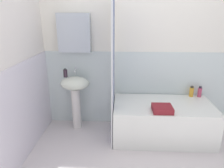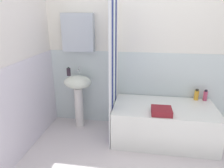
% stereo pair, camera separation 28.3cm
% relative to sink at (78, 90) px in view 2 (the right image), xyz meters
% --- Properties ---
extents(wall_back_tiled, '(3.60, 0.18, 2.40)m').
position_rel_sink_xyz_m(wall_back_tiled, '(0.98, 0.23, 0.51)').
color(wall_back_tiled, white).
rests_on(wall_back_tiled, ground_plane).
extents(wall_left_tiled, '(0.07, 1.81, 2.40)m').
position_rel_sink_xyz_m(wall_left_tiled, '(-0.52, -0.69, 0.49)').
color(wall_left_tiled, silver).
rests_on(wall_left_tiled, ground_plane).
extents(sink, '(0.44, 0.34, 0.85)m').
position_rel_sink_xyz_m(sink, '(0.00, 0.00, 0.00)').
color(sink, silver).
rests_on(sink, ground_plane).
extents(faucet, '(0.03, 0.12, 0.12)m').
position_rel_sink_xyz_m(faucet, '(0.00, 0.08, 0.29)').
color(faucet, silver).
rests_on(faucet, sink).
extents(soap_dispenser, '(0.06, 0.06, 0.14)m').
position_rel_sink_xyz_m(soap_dispenser, '(-0.13, -0.01, 0.29)').
color(soap_dispenser, '#31232E').
rests_on(soap_dispenser, sink).
extents(bathtub, '(1.41, 0.76, 0.53)m').
position_rel_sink_xyz_m(bathtub, '(1.31, -0.19, -0.36)').
color(bathtub, white).
rests_on(bathtub, ground_plane).
extents(shower_curtain, '(0.01, 0.76, 2.00)m').
position_rel_sink_xyz_m(shower_curtain, '(0.59, -0.19, 0.38)').
color(shower_curtain, white).
rests_on(shower_curtain, ground_plane).
extents(shampoo_bottle, '(0.06, 0.06, 0.17)m').
position_rel_sink_xyz_m(shampoo_bottle, '(1.92, 0.12, -0.02)').
color(shampoo_bottle, '#C04567').
rests_on(shampoo_bottle, bathtub).
extents(conditioner_bottle, '(0.06, 0.06, 0.17)m').
position_rel_sink_xyz_m(conditioner_bottle, '(1.79, 0.13, -0.02)').
color(conditioner_bottle, gold).
rests_on(conditioner_bottle, bathtub).
extents(towel_folded, '(0.26, 0.24, 0.08)m').
position_rel_sink_xyz_m(towel_folded, '(1.25, -0.43, -0.06)').
color(towel_folded, maroon).
rests_on(towel_folded, bathtub).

